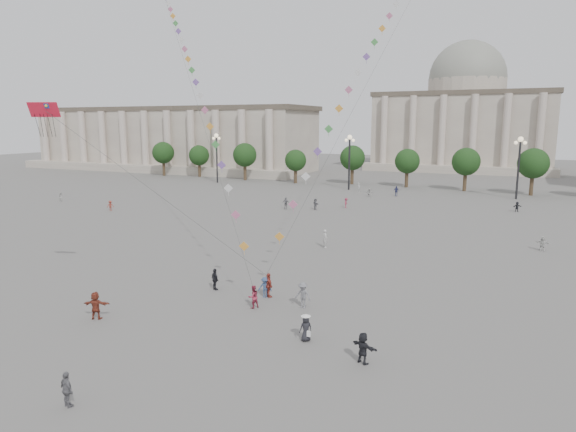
% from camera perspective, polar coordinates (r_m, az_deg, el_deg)
% --- Properties ---
extents(ground, '(360.00, 360.00, 0.00)m').
position_cam_1_polar(ground, '(32.42, -5.78, -13.25)').
color(ground, '#5C5A57').
rests_on(ground, ground).
extents(hall_west, '(84.00, 26.22, 17.20)m').
position_cam_1_polar(hall_west, '(149.72, -12.88, 8.35)').
color(hall_west, gray).
rests_on(hall_west, ground).
extents(hall_central, '(48.30, 34.30, 35.50)m').
position_cam_1_polar(hall_central, '(155.60, 19.01, 10.26)').
color(hall_central, gray).
rests_on(hall_central, ground).
extents(tree_row, '(137.12, 5.12, 8.00)m').
position_cam_1_polar(tree_row, '(105.00, 16.03, 5.81)').
color(tree_row, '#35251A').
rests_on(tree_row, ground).
extents(lamp_post_far_west, '(2.00, 0.90, 10.65)m').
position_cam_1_polar(lamp_post_far_west, '(113.06, -7.94, 7.40)').
color(lamp_post_far_west, '#262628').
rests_on(lamp_post_far_west, ground).
extents(lamp_post_mid_west, '(2.00, 0.90, 10.65)m').
position_cam_1_polar(lamp_post_mid_west, '(100.40, 6.85, 7.07)').
color(lamp_post_mid_west, '#262628').
rests_on(lamp_post_mid_west, ground).
extents(lamp_post_mid_east, '(2.00, 0.90, 10.65)m').
position_cam_1_polar(lamp_post_mid_east, '(95.81, 24.32, 6.08)').
color(lamp_post_mid_east, '#262628').
rests_on(lamp_post_mid_east, ground).
extents(person_crowd_0, '(1.09, 0.52, 1.81)m').
position_cam_1_polar(person_crowd_0, '(93.61, 11.93, 2.72)').
color(person_crowd_0, navy).
rests_on(person_crowd_0, ground).
extents(person_crowd_1, '(0.91, 0.87, 1.48)m').
position_cam_1_polar(person_crowd_1, '(93.21, -23.91, 1.92)').
color(person_crowd_1, '#B0B0AC').
rests_on(person_crowd_1, ground).
extents(person_crowd_2, '(1.13, 1.08, 1.54)m').
position_cam_1_polar(person_crowd_2, '(80.69, -19.13, 1.08)').
color(person_crowd_2, maroon).
rests_on(person_crowd_2, ground).
extents(person_crowd_3, '(1.70, 1.13, 1.76)m').
position_cam_1_polar(person_crowd_3, '(29.06, 8.33, -14.31)').
color(person_crowd_3, black).
rests_on(person_crowd_3, ground).
extents(person_crowd_4, '(1.46, 0.90, 1.50)m').
position_cam_1_polar(person_crowd_4, '(91.88, 9.02, 2.58)').
color(person_crowd_4, '#B4B3B0').
rests_on(person_crowd_4, ground).
extents(person_crowd_6, '(1.26, 0.78, 1.87)m').
position_cam_1_polar(person_crowd_6, '(36.68, 1.66, -8.78)').
color(person_crowd_6, slate).
rests_on(person_crowd_6, ground).
extents(person_crowd_7, '(1.45, 0.68, 1.51)m').
position_cam_1_polar(person_crowd_7, '(58.70, 26.43, -2.75)').
color(person_crowd_7, beige).
rests_on(person_crowd_7, ground).
extents(person_crowd_9, '(1.42, 1.08, 1.49)m').
position_cam_1_polar(person_crowd_9, '(82.65, 24.11, 0.94)').
color(person_crowd_9, black).
rests_on(person_crowd_9, ground).
extents(person_crowd_10, '(0.52, 0.69, 1.71)m').
position_cam_1_polar(person_crowd_10, '(98.31, 7.88, 3.17)').
color(person_crowd_10, beige).
rests_on(person_crowd_10, ground).
extents(person_crowd_12, '(1.52, 1.39, 1.69)m').
position_cam_1_polar(person_crowd_12, '(77.48, 3.07, 1.33)').
color(person_crowd_12, slate).
rests_on(person_crowd_12, ground).
extents(person_crowd_13, '(0.73, 0.84, 1.93)m').
position_cam_1_polar(person_crowd_13, '(53.96, 4.17, -2.52)').
color(person_crowd_13, beige).
rests_on(person_crowd_13, ground).
extents(person_crowd_16, '(1.13, 0.66, 1.81)m').
position_cam_1_polar(person_crowd_16, '(77.80, -0.26, 1.43)').
color(person_crowd_16, slate).
rests_on(person_crowd_16, ground).
extents(person_crowd_17, '(0.69, 1.07, 1.56)m').
position_cam_1_polar(person_crowd_17, '(79.34, 6.48, 1.45)').
color(person_crowd_17, '#9F2B46').
rests_on(person_crowd_17, ground).
extents(tourist_0, '(1.14, 1.03, 1.87)m').
position_cam_1_polar(tourist_0, '(38.81, -2.17, -7.70)').
color(tourist_0, '#983429').
rests_on(tourist_0, ground).
extents(tourist_1, '(1.09, 0.89, 1.73)m').
position_cam_1_polar(tourist_1, '(40.83, -8.11, -6.98)').
color(tourist_1, black).
rests_on(tourist_1, ground).
extents(tourist_2, '(1.84, 1.13, 1.89)m').
position_cam_1_polar(tourist_2, '(36.98, -20.58, -9.28)').
color(tourist_2, brown).
rests_on(tourist_2, ground).
extents(tourist_3, '(1.09, 0.70, 1.73)m').
position_cam_1_polar(tourist_3, '(26.86, -23.35, -17.29)').
color(tourist_3, slate).
rests_on(tourist_3, ground).
extents(kite_flyer_0, '(0.96, 1.01, 1.65)m').
position_cam_1_polar(kite_flyer_0, '(36.75, -3.88, -8.94)').
color(kite_flyer_0, '#982940').
rests_on(kite_flyer_0, ground).
extents(kite_flyer_1, '(1.14, 0.83, 1.58)m').
position_cam_1_polar(kite_flyer_1, '(38.83, -2.58, -7.92)').
color(kite_flyer_1, '#314870').
rests_on(kite_flyer_1, ground).
extents(hat_person, '(0.91, 0.91, 1.69)m').
position_cam_1_polar(hat_person, '(31.46, 1.99, -12.28)').
color(hat_person, black).
rests_on(hat_person, ground).
extents(dragon_kite, '(8.25, 3.92, 19.89)m').
position_cam_1_polar(dragon_kite, '(40.42, -25.13, 9.51)').
color(dragon_kite, red).
rests_on(dragon_kite, ground).
extents(kite_train_west, '(36.76, 38.62, 64.50)m').
position_cam_1_polar(kite_train_west, '(63.28, -11.20, 16.70)').
color(kite_train_west, '#3F3F3F').
rests_on(kite_train_west, ground).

